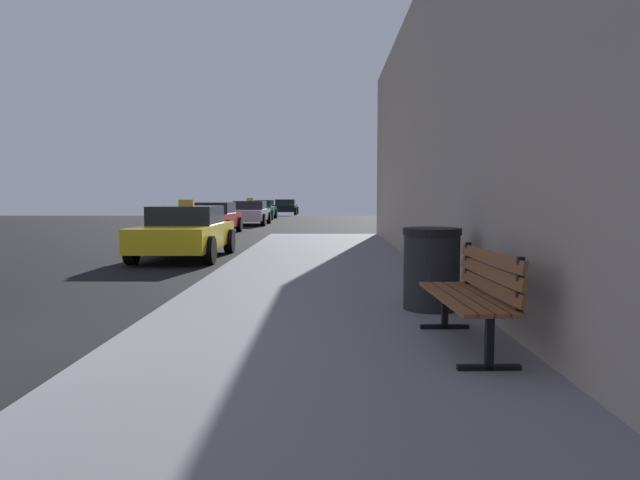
% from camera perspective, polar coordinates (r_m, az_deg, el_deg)
% --- Properties ---
extents(sidewalk, '(4.00, 32.00, 0.15)m').
position_cam_1_polar(sidewalk, '(5.00, -0.04, -12.27)').
color(sidewalk, slate).
rests_on(sidewalk, ground_plane).
extents(building_wall, '(0.70, 32.00, 5.63)m').
position_cam_1_polar(building_wall, '(5.40, 25.32, 17.98)').
color(building_wall, gray).
rests_on(building_wall, ground_plane).
extents(bench, '(0.57, 1.66, 0.89)m').
position_cam_1_polar(bench, '(5.34, 15.17, -4.88)').
color(bench, brown).
rests_on(bench, sidewalk).
extents(trash_bin, '(0.70, 0.70, 0.98)m').
position_cam_1_polar(trash_bin, '(7.01, 11.05, -2.79)').
color(trash_bin, black).
rests_on(trash_bin, sidewalk).
extents(car_yellow, '(1.95, 4.06, 1.43)m').
position_cam_1_polar(car_yellow, '(14.35, -13.28, 0.81)').
color(car_yellow, yellow).
rests_on(car_yellow, ground_plane).
extents(car_red, '(1.97, 4.54, 1.27)m').
position_cam_1_polar(car_red, '(23.40, -10.72, 2.18)').
color(car_red, red).
rests_on(car_red, ground_plane).
extents(car_silver, '(1.97, 4.42, 1.43)m').
position_cam_1_polar(car_silver, '(30.70, -7.01, 2.72)').
color(car_silver, '#B7B7BF').
rests_on(car_silver, ground_plane).
extents(car_green, '(2.01, 4.46, 1.27)m').
position_cam_1_polar(car_green, '(38.34, -5.97, 3.05)').
color(car_green, '#196638').
rests_on(car_green, ground_plane).
extents(car_black, '(2.02, 4.42, 1.27)m').
position_cam_1_polar(car_black, '(47.40, -3.46, 3.31)').
color(car_black, black).
rests_on(car_black, ground_plane).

